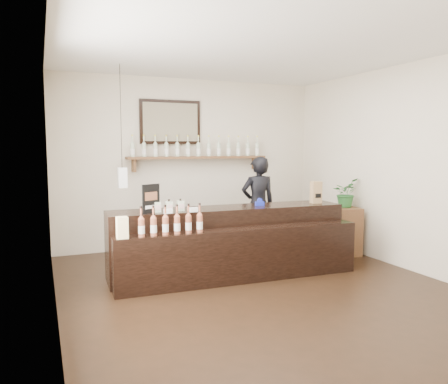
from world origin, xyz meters
name	(u,v)px	position (x,y,z in m)	size (l,w,h in m)	color
ground	(257,287)	(0.00, 0.00, 0.00)	(5.00, 5.00, 0.00)	black
room_shell	(258,145)	(0.00, 0.00, 1.70)	(5.00, 5.00, 5.00)	beige
back_wall_decor	(184,142)	(-0.14, 2.37, 1.75)	(2.66, 0.96, 1.69)	brown
counter	(232,244)	(-0.08, 0.58, 0.42)	(3.18, 0.97, 1.03)	black
promo_sign	(151,199)	(-1.13, 0.61, 1.06)	(0.24, 0.12, 0.35)	black
paper_bag	(316,192)	(1.23, 0.60, 1.04)	(0.15, 0.12, 0.31)	olive
tape_dispenser	(260,203)	(0.38, 0.68, 0.92)	(0.13, 0.06, 0.10)	#1724A1
side_cabinet	(344,231)	(2.00, 0.93, 0.37)	(0.44, 0.56, 0.74)	brown
potted_plant	(345,193)	(2.00, 0.93, 0.97)	(0.40, 0.35, 0.45)	#29672C
shopkeeper	(258,199)	(0.80, 1.55, 0.86)	(0.63, 0.41, 1.72)	black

